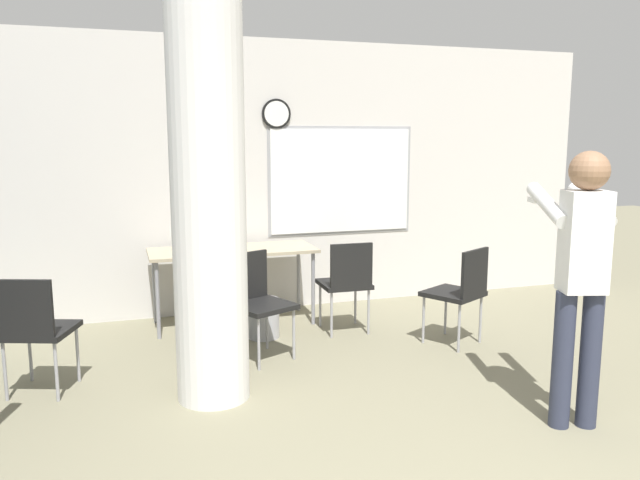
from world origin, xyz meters
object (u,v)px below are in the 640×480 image
(folding_table, at_px, (233,254))
(chair_near_pillar, at_px, (35,326))
(bottle_on_table, at_px, (194,239))
(chair_table_front, at_px, (257,297))
(chair_table_right, at_px, (347,279))
(person_playing_side, at_px, (580,268))
(chair_mid_room, at_px, (460,288))

(folding_table, relative_size, chair_near_pillar, 1.83)
(bottle_on_table, height_order, chair_near_pillar, bottle_on_table)
(chair_near_pillar, bearing_deg, chair_table_front, 9.96)
(bottle_on_table, xyz_separation_m, chair_table_right, (1.31, -0.72, -0.34))
(bottle_on_table, relative_size, chair_table_front, 0.30)
(bottle_on_table, bearing_deg, chair_near_pillar, -132.29)
(bottle_on_table, height_order, person_playing_side, person_playing_side)
(bottle_on_table, relative_size, chair_table_right, 0.30)
(bottle_on_table, bearing_deg, person_playing_side, -55.51)
(chair_near_pillar, distance_m, chair_table_right, 2.66)
(chair_near_pillar, bearing_deg, bottle_on_table, 47.71)
(chair_table_right, bearing_deg, chair_near_pillar, -165.27)
(folding_table, relative_size, person_playing_side, 0.92)
(folding_table, height_order, bottle_on_table, bottle_on_table)
(folding_table, bearing_deg, chair_near_pillar, -141.63)
(bottle_on_table, relative_size, person_playing_side, 0.15)
(person_playing_side, bearing_deg, chair_mid_room, 85.77)
(chair_near_pillar, relative_size, person_playing_side, 0.50)
(chair_table_front, relative_size, person_playing_side, 0.50)
(folding_table, height_order, chair_near_pillar, chair_near_pillar)
(chair_table_front, height_order, chair_mid_room, same)
(bottle_on_table, relative_size, chair_mid_room, 0.30)
(chair_table_front, bearing_deg, bottle_on_table, 108.88)
(folding_table, distance_m, chair_table_right, 1.14)
(chair_table_right, bearing_deg, chair_table_front, -157.33)
(bottle_on_table, distance_m, chair_mid_room, 2.55)
(person_playing_side, bearing_deg, bottle_on_table, 124.49)
(folding_table, bearing_deg, person_playing_side, -59.57)
(chair_table_right, bearing_deg, chair_mid_room, -37.29)
(chair_table_front, distance_m, chair_mid_room, 1.77)
(folding_table, distance_m, chair_near_pillar, 2.08)
(chair_mid_room, bearing_deg, chair_table_right, 142.71)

